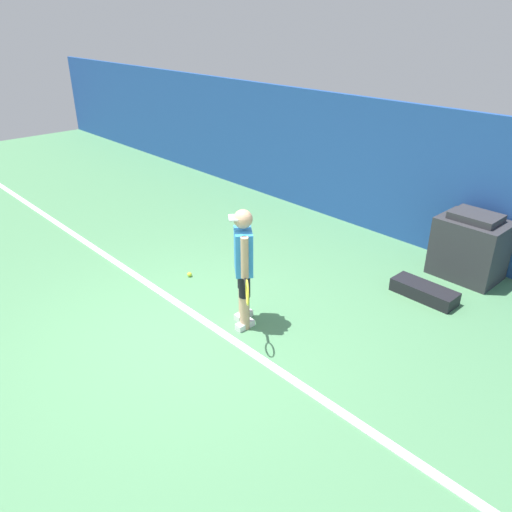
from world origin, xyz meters
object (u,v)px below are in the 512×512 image
covered_chair (470,247)px  tennis_player (244,264)px  tennis_ball (190,274)px  equipment_bag (424,292)px

covered_chair → tennis_player: bearing=-111.6°
tennis_player → tennis_ball: size_ratio=22.03×
tennis_player → tennis_ball: tennis_player is taller
tennis_player → tennis_ball: bearing=-151.3°
tennis_player → covered_chair: tennis_player is taller
tennis_player → tennis_ball: (-1.45, 0.22, -0.79)m
tennis_ball → equipment_bag: size_ratio=0.08×
tennis_ball → covered_chair: (2.72, 2.98, 0.43)m
covered_chair → equipment_bag: size_ratio=1.11×
tennis_ball → equipment_bag: bearing=36.7°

